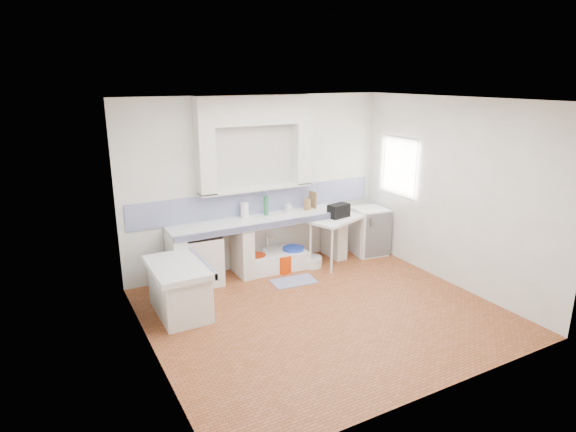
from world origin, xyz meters
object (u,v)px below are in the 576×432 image
sink (273,261)px  fridge (369,231)px  side_table (336,241)px  stove (203,260)px

sink → fridge: (1.83, -0.18, 0.29)m
sink → side_table: side_table is taller
sink → fridge: fridge is taller
sink → fridge: size_ratio=1.30×
side_table → sink: bearing=143.8°
sink → fridge: 1.86m
fridge → sink: bearing=-178.3°
stove → fridge: fridge is taller
stove → sink: (1.21, 0.03, -0.25)m
fridge → stove: bearing=-175.6°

